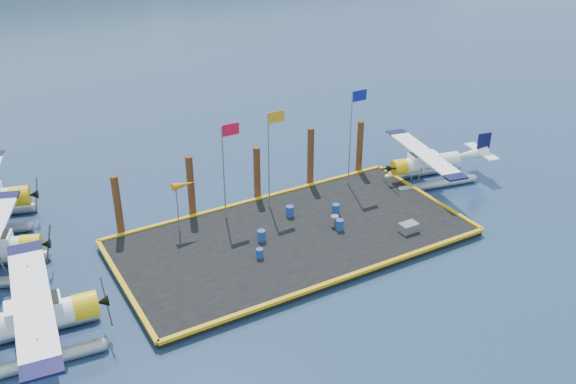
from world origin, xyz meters
name	(u,v)px	position (x,y,z in m)	size (l,w,h in m)	color
ground	(293,241)	(0.00, 0.00, 0.00)	(4000.00, 4000.00, 0.00)	navy
dock	(293,238)	(0.00, 0.00, 0.20)	(20.00, 10.00, 0.40)	black
dock_bumpers	(293,234)	(0.00, 0.00, 0.49)	(20.25, 10.25, 0.18)	#C4910B
seaplane_a	(27,324)	(-14.95, -2.28, 1.59)	(9.32, 10.29, 3.64)	#8E929B
seaplane_d	(427,165)	(11.80, 2.09, 1.33)	(7.94, 8.66, 3.06)	#8E929B
drum_0	(261,236)	(-1.85, 0.41, 0.73)	(0.47, 0.47, 0.66)	navy
drum_1	(340,225)	(2.70, -0.80, 0.73)	(0.46, 0.46, 0.65)	navy
drum_2	(335,221)	(2.70, -0.27, 0.73)	(0.47, 0.47, 0.67)	#58585D
drum_3	(260,253)	(-2.76, -1.10, 0.68)	(0.39, 0.39, 0.55)	navy
drum_4	(336,209)	(3.56, 0.90, 0.73)	(0.46, 0.46, 0.65)	navy
drum_5	(290,211)	(0.99, 2.08, 0.73)	(0.47, 0.47, 0.66)	navy
crate	(409,227)	(6.09, -2.97, 0.66)	(1.06, 0.70, 0.53)	#58585D
flagpole_red	(226,157)	(-2.29, 3.80, 4.40)	(1.14, 0.08, 6.00)	gray
flagpole_yellow	(271,145)	(0.70, 3.80, 4.51)	(1.14, 0.08, 6.20)	gray
flagpole_blue	(353,124)	(6.70, 3.80, 4.69)	(1.14, 0.08, 6.50)	gray
windsock	(184,186)	(-5.03, 3.80, 3.23)	(1.40, 0.44, 3.12)	gray
piling_0	(118,208)	(-8.50, 5.40, 2.00)	(0.44, 0.44, 4.00)	#492214
piling_1	(191,188)	(-4.00, 5.40, 2.10)	(0.44, 0.44, 4.20)	#492214
piling_2	(257,175)	(0.50, 5.40, 1.90)	(0.44, 0.44, 3.80)	#492214
piling_3	(311,159)	(4.50, 5.40, 2.15)	(0.44, 0.44, 4.30)	#492214
piling_4	(360,149)	(8.50, 5.40, 2.00)	(0.44, 0.44, 4.00)	#492214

